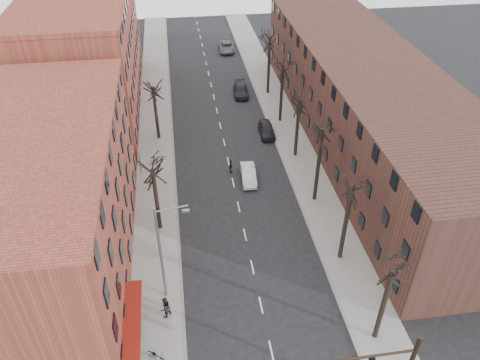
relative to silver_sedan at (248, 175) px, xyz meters
name	(u,v)px	position (x,y,z in m)	size (l,w,h in m)	color
sidewalk_left	(156,134)	(-9.65, 10.78, -0.61)	(4.00, 90.00, 0.15)	gray
sidewalk_right	(285,124)	(6.35, 10.78, -0.61)	(4.00, 90.00, 0.15)	gray
building_left_near	(44,207)	(-17.65, -9.22, 5.31)	(12.00, 26.00, 12.00)	brown
building_left_far	(85,55)	(-17.65, 19.78, 6.31)	(12.00, 28.00, 14.00)	brown
building_right	(367,103)	(14.35, 5.78, 4.31)	(12.00, 50.00, 10.00)	#482921
awning_left	(137,343)	(-11.05, -18.22, -0.69)	(1.20, 7.00, 0.15)	maroon
hedge	(134,350)	(-11.15, -19.22, -0.04)	(0.80, 6.00, 1.00)	#1C3813
tree_right_a	(374,337)	(5.95, -20.22, -0.69)	(5.20, 5.20, 10.00)	black
tree_right_b	(339,257)	(5.95, -12.22, -0.69)	(5.20, 5.20, 10.80)	black
tree_right_c	(314,200)	(5.95, -4.22, -0.69)	(5.20, 5.20, 11.60)	black
tree_right_d	(295,156)	(5.95, 3.78, -0.69)	(5.20, 5.20, 10.00)	black
tree_right_e	(280,121)	(5.95, 11.78, -0.69)	(5.20, 5.20, 10.80)	black
tree_right_f	(268,93)	(5.95, 19.78, -0.69)	(5.20, 5.20, 11.60)	black
tree_left_a	(160,228)	(-9.25, -6.22, -0.69)	(5.20, 5.20, 9.50)	black
tree_left_b	(159,139)	(-9.25, 9.78, -0.69)	(5.20, 5.20, 9.50)	black
streetlight	(162,250)	(-8.67, -14.22, 4.33)	(2.45, 0.22, 9.03)	slate
silver_sedan	(248,175)	(0.00, 0.00, 0.00)	(1.45, 4.16, 1.37)	silver
parked_car_near	(267,129)	(3.65, 8.79, 0.03)	(1.69, 4.20, 1.43)	black
parked_car_mid	(241,90)	(2.15, 19.92, 0.00)	(1.93, 4.75, 1.38)	black
parked_car_far	(227,47)	(2.21, 36.47, 0.01)	(2.32, 5.04, 1.40)	#54565B
pedestrian_b	(165,308)	(-8.90, -16.25, 0.41)	(0.92, 0.71, 1.88)	black
pedestrian_crossing	(231,166)	(-1.67, 1.61, 0.11)	(0.93, 0.39, 1.59)	black
bicycle	(157,356)	(-9.57, -19.84, -0.12)	(0.56, 1.59, 0.84)	gray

